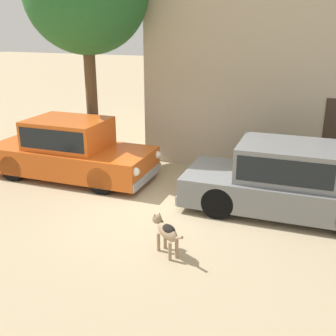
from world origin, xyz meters
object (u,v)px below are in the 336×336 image
(parked_sedan_nearest, at_px, (71,149))
(parked_sedan_second, at_px, (287,179))
(stray_cat, at_px, (165,227))
(stray_dog_spotted, at_px, (166,231))

(parked_sedan_nearest, distance_m, parked_sedan_second, 5.38)
(parked_sedan_second, xyz_separation_m, stray_cat, (-2.03, -1.75, -0.65))
(parked_sedan_second, relative_size, stray_cat, 8.88)
(stray_dog_spotted, distance_m, stray_cat, 0.88)
(parked_sedan_second, height_order, stray_dog_spotted, parked_sedan_second)
(stray_cat, bearing_deg, stray_dog_spotted, 157.06)
(parked_sedan_second, height_order, stray_cat, parked_sedan_second)
(parked_sedan_nearest, height_order, parked_sedan_second, parked_sedan_nearest)
(parked_sedan_nearest, distance_m, stray_cat, 3.91)
(stray_cat, bearing_deg, parked_sedan_nearest, 13.92)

